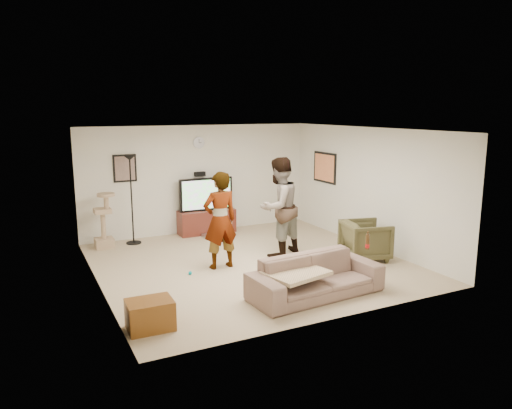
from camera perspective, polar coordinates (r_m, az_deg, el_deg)
name	(u,v)px	position (r m, az deg, el deg)	size (l,w,h in m)	color
floor	(250,264)	(9.27, -0.66, -6.95)	(5.50, 5.50, 0.02)	tan
ceiling	(250,129)	(8.81, -0.70, 8.82)	(5.50, 5.50, 0.02)	silver
wall_back	(199,179)	(11.46, -6.68, 2.97)	(5.50, 0.04, 2.50)	silver
wall_front	(339,232)	(6.64, 9.71, -3.14)	(5.50, 0.04, 2.50)	silver
wall_left	(95,212)	(8.17, -18.34, -0.86)	(0.04, 5.50, 2.50)	silver
wall_right	(369,188)	(10.43, 13.06, 1.94)	(0.04, 5.50, 2.50)	silver
wall_clock	(199,143)	(11.34, -6.73, 7.20)	(0.26, 0.26, 0.04)	white
wall_speaker	(200,174)	(11.39, -6.59, 3.58)	(0.25, 0.10, 0.10)	black
picture_back	(125,168)	(10.94, -15.11, 4.12)	(0.42, 0.03, 0.52)	#78615C
picture_right	(325,168)	(11.65, 8.04, 4.31)	(0.03, 0.78, 0.62)	#EE8254
tv_stand	(207,222)	(11.44, -5.80, -2.00)	(1.32, 0.45, 0.55)	#4A1D16
console_box	(212,236)	(11.13, -5.21, -3.64)	(0.40, 0.30, 0.07)	#B4B5BE
tv	(206,194)	(11.31, -5.86, 1.22)	(1.27, 0.08, 0.76)	black
tv_screen	(207,194)	(11.27, -5.78, 1.19)	(1.17, 0.01, 0.66)	#4BEB42
floor_lamp	(132,200)	(10.70, -14.36, 0.53)	(0.32, 0.32, 1.92)	black
cat_tree	(103,221)	(10.62, -17.49, -1.81)	(0.37, 0.37, 1.16)	tan
person_left	(220,220)	(8.82, -4.23, -1.86)	(0.65, 0.43, 1.78)	#A7A8AD
person_right	(279,207)	(9.54, 2.69, -0.30)	(0.95, 0.74, 1.95)	#42458B
sofa	(316,276)	(7.69, 7.03, -8.36)	(2.14, 0.84, 0.62)	#745A50
throw_blanket	(296,273)	(7.47, 4.70, -8.02)	(0.90, 0.70, 0.06)	beige
beer_bottle	(367,242)	(8.13, 12.93, -4.27)	(0.06, 0.06, 0.25)	#3E260E
armchair	(365,240)	(9.64, 12.70, -4.10)	(0.80, 0.83, 0.75)	#423F25
side_table	(150,315)	(6.73, -12.30, -12.50)	(0.60, 0.45, 0.40)	brown
toy_ball	(190,273)	(8.72, -7.71, -7.95)	(0.06, 0.06, 0.06)	#0090A1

